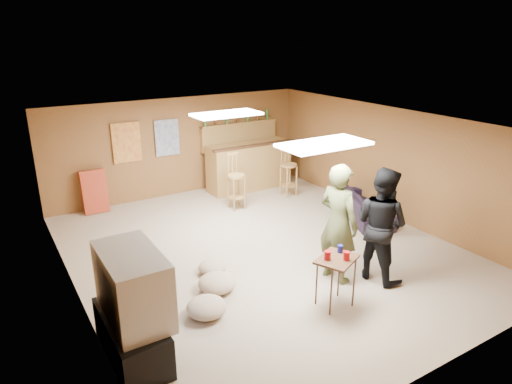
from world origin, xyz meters
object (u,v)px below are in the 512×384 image
person_black (381,224)px  tray_table (335,282)px  person_olive (338,223)px  bar_counter (249,166)px  tv_body (133,285)px  sofa (363,205)px

person_black → tray_table: (-1.06, -0.25, -0.51)m
person_olive → person_black: bearing=-127.8°
bar_counter → tray_table: size_ratio=2.79×
person_olive → person_black: size_ratio=1.04×
tv_body → bar_counter: tv_body is taller
tv_body → bar_counter: 6.09m
sofa → tv_body: bearing=130.3°
person_black → tv_body: bearing=77.1°
bar_counter → person_olive: (-1.06, -4.33, 0.36)m
bar_counter → tray_table: 5.13m
person_olive → bar_counter: bearing=-24.2°
tv_body → sofa: (5.18, 1.69, -0.65)m
person_olive → person_black: person_olive is taller
tv_body → sofa: bearing=18.0°
tv_body → tray_table: (2.60, -0.43, -0.54)m
tv_body → person_olive: bearing=2.1°
person_olive → sofa: size_ratio=1.05×
person_olive → tray_table: 0.92m
tray_table → bar_counter: bearing=72.4°
person_olive → sofa: person_olive is taller
bar_counter → sofa: (1.03, -2.76, -0.30)m
person_black → sofa: person_black is taller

